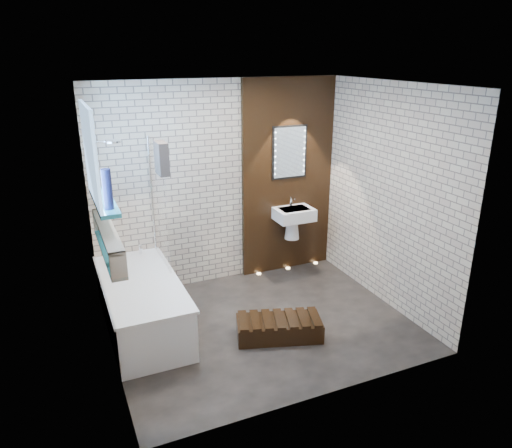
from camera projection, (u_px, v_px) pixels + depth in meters
name	position (u px, v px, depth m)	size (l,w,h in m)	color
ground	(261.00, 324.00, 5.44)	(3.20, 3.20, 0.00)	black
room_shell	(262.00, 215.00, 5.00)	(3.24, 3.20, 2.60)	#B3A08E
walnut_panel	(288.00, 178.00, 6.45)	(1.30, 0.06, 2.60)	black
clerestory_window	(93.00, 164.00, 4.51)	(0.18, 1.00, 0.94)	#7FADE0
display_niche	(108.00, 241.00, 4.59)	(0.14, 1.30, 0.26)	teal
bathtub	(142.00, 305.00, 5.27)	(0.79, 1.74, 0.70)	white
bath_screen	(159.00, 203.00, 5.45)	(0.01, 0.78, 1.40)	white
towel	(162.00, 158.00, 5.00)	(0.10, 0.26, 0.34)	black
shower_head	(113.00, 141.00, 5.09)	(0.18, 0.18, 0.02)	silver
washbasin	(294.00, 218.00, 6.46)	(0.50, 0.36, 0.58)	white
led_mirror	(290.00, 152.00, 6.30)	(0.50, 0.02, 0.70)	black
walnut_step	(279.00, 328.00, 5.17)	(0.90, 0.40, 0.20)	black
niche_bottles	(110.00, 248.00, 4.53)	(0.06, 0.89, 0.13)	#924616
sill_vases	(107.00, 189.00, 4.32)	(0.09, 0.09, 0.37)	#161A3E
floor_uplights	(288.00, 268.00, 6.83)	(0.96, 0.06, 0.01)	#FFD899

